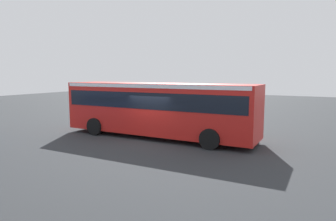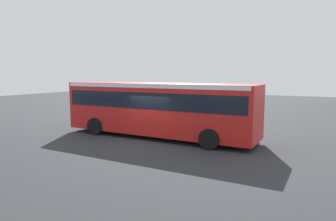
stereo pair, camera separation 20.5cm
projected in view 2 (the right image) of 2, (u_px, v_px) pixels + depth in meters
name	position (u px, v px, depth m)	size (l,w,h in m)	color
ground	(153.00, 140.00, 16.44)	(80.00, 80.00, 0.00)	#2D3033
city_bus	(158.00, 105.00, 17.10)	(11.54, 2.85, 3.15)	red
pedestrian	(248.00, 121.00, 17.77)	(0.38, 0.38, 1.79)	#2D2D38
traffic_sign	(166.00, 100.00, 20.21)	(0.08, 0.60, 2.80)	slate
lane_dash_leftmost	(240.00, 137.00, 17.29)	(2.00, 0.20, 0.01)	silver
lane_dash_left	(179.00, 131.00, 19.21)	(2.00, 0.20, 0.01)	silver
lane_dash_centre	(129.00, 126.00, 21.12)	(2.00, 0.20, 0.01)	silver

